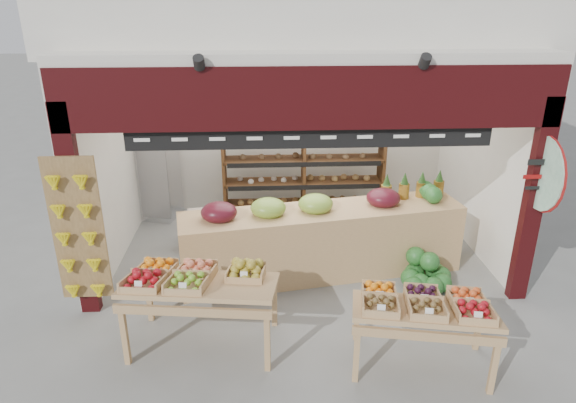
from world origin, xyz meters
The scene contains 10 objects.
ground centered at (0.00, 0.00, 0.00)m, with size 60.00×60.00×0.00m, color slate.
banana_board centered at (-2.73, -1.17, 1.12)m, with size 0.60×0.15×1.80m.
gift_sign centered at (2.75, -1.15, 1.75)m, with size 0.04×0.93×0.92m.
back_shelving centered at (0.14, 1.58, 1.08)m, with size 2.74×0.45×1.71m.
refrigerator centered at (-2.40, 1.89, 0.81)m, with size 0.63×0.63×1.61m, color silver.
cardboard_stack centered at (-1.34, 0.66, 0.23)m, with size 0.99×0.73×0.63m.
mid_counter centered at (0.24, -0.30, 0.53)m, with size 3.99×1.42×1.21m.
display_table_left centered at (-1.36, -1.78, 0.81)m, with size 1.74×1.11×1.04m.
display_table_right centered at (1.08, -2.30, 0.74)m, with size 1.58×1.07×0.95m.
watermelon_pile centered at (1.62, -0.76, 0.18)m, with size 0.72×0.67×0.51m.
Camera 1 is at (-0.57, -6.70, 3.71)m, focal length 32.00 mm.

